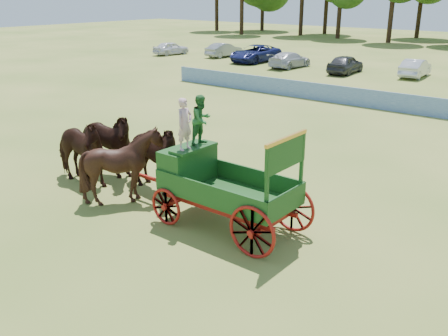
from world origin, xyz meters
TOP-DOWN VIEW (x-y plane):
  - ground at (0.00, 0.00)m, footprint 160.00×160.00m
  - horse_lead_left at (-2.16, 0.32)m, footprint 2.85×1.33m
  - horse_lead_right at (-2.16, 1.42)m, footprint 3.01×1.74m
  - horse_wheel_left at (0.24, 0.32)m, footprint 2.52×2.34m
  - horse_wheel_right at (0.24, 1.42)m, footprint 2.87×1.38m
  - farm_dray at (3.22, 0.89)m, footprint 6.00×2.00m
  - sponsor_banner at (-1.00, 18.00)m, footprint 26.00×0.08m
  - parked_cars at (-5.98, 29.90)m, footprint 37.11×7.11m

SIDE VIEW (x-z plane):
  - ground at x=0.00m, z-range 0.00..0.00m
  - sponsor_banner at x=-1.00m, z-range 0.00..1.05m
  - parked_cars at x=-5.98m, z-range -0.06..1.58m
  - horse_lead_left at x=-2.16m, z-range 0.00..2.39m
  - horse_lead_right at x=-2.16m, z-range 0.00..2.39m
  - horse_wheel_right at x=0.24m, z-range 0.00..2.39m
  - horse_wheel_left at x=0.24m, z-range 0.00..2.40m
  - farm_dray at x=3.22m, z-range -0.24..3.36m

